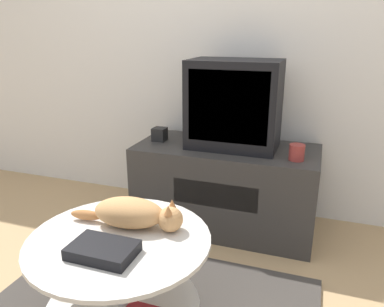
{
  "coord_description": "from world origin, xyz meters",
  "views": [
    {
      "loc": [
        0.67,
        -1.13,
        1.29
      ],
      "look_at": [
        0.05,
        0.64,
        0.67
      ],
      "focal_mm": 35.0,
      "sensor_mm": 36.0,
      "label": 1
    }
  ],
  "objects_px": {
    "tv": "(234,104)",
    "dvd_box": "(103,250)",
    "speaker": "(160,134)",
    "cat": "(134,213)"
  },
  "relations": [
    {
      "from": "cat",
      "to": "dvd_box",
      "type": "bearing_deg",
      "value": -99.3
    },
    {
      "from": "tv",
      "to": "cat",
      "type": "xyz_separation_m",
      "value": [
        -0.18,
        -1.03,
        -0.29
      ]
    },
    {
      "from": "tv",
      "to": "dvd_box",
      "type": "relative_size",
      "value": 2.3
    },
    {
      "from": "tv",
      "to": "dvd_box",
      "type": "height_order",
      "value": "tv"
    },
    {
      "from": "tv",
      "to": "speaker",
      "type": "height_order",
      "value": "tv"
    },
    {
      "from": "tv",
      "to": "cat",
      "type": "bearing_deg",
      "value": -99.99
    },
    {
      "from": "dvd_box",
      "to": "speaker",
      "type": "bearing_deg",
      "value": 104.32
    },
    {
      "from": "speaker",
      "to": "tv",
      "type": "bearing_deg",
      "value": 3.74
    },
    {
      "from": "speaker",
      "to": "cat",
      "type": "xyz_separation_m",
      "value": [
        0.32,
        -1.0,
        -0.06
      ]
    },
    {
      "from": "dvd_box",
      "to": "cat",
      "type": "height_order",
      "value": "cat"
    }
  ]
}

